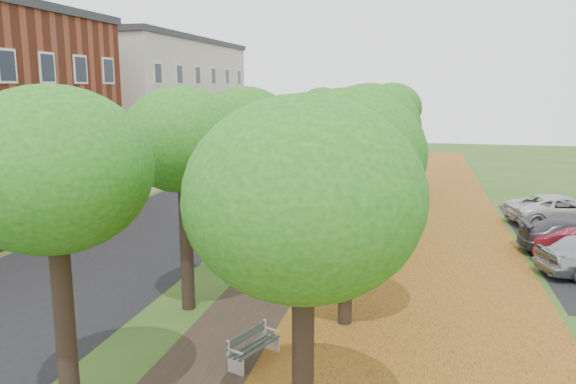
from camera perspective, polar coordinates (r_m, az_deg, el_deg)
The scene contains 8 objects.
street_asphalt at distance 27.73m, azimuth -12.87°, elevation -3.53°, with size 8.00×70.00×0.01m, color black.
footpath at distance 25.42m, azimuth 2.58°, elevation -4.56°, with size 3.20×70.00×0.01m, color black.
leaf_verge at distance 25.03m, azimuth 13.95°, elevation -5.11°, with size 7.50×70.00×0.01m, color #A56B1E.
tree_row_west at distance 25.08m, azimuth -2.31°, elevation 6.52°, with size 3.90×33.90×6.56m.
tree_row_east at distance 24.25m, azimuth 8.76°, elevation 6.27°, with size 3.90×33.90×6.56m.
building_cream at distance 47.28m, azimuth -14.03°, elevation 8.59°, with size 10.30×20.30×10.40m.
bench at distance 14.34m, azimuth -3.57°, elevation -15.36°, with size 1.00×1.67×0.76m.
car_white at distance 30.53m, azimuth 26.09°, elevation -1.66°, with size 2.42×5.25×1.46m, color silver.
Camera 1 is at (4.45, -9.11, 6.69)m, focal length 35.00 mm.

